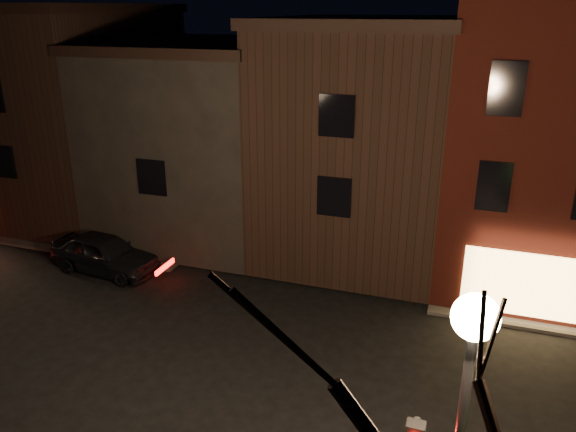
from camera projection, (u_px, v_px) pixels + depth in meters
name	position (u px, v px, depth m)	size (l,w,h in m)	color
ground	(233.00, 369.00, 16.28)	(120.00, 120.00, 0.00)	black
sidewalk_far_left	(93.00, 153.00, 40.09)	(30.00, 30.00, 0.12)	#2D2B28
corner_building	(537.00, 138.00, 20.34)	(6.50, 8.50, 10.50)	#3D100B
row_building_a	(365.00, 135.00, 23.43)	(7.30, 10.30, 9.40)	black
row_building_b	(210.00, 135.00, 25.82)	(7.80, 10.30, 8.40)	black
row_building_c	(77.00, 110.00, 27.78)	(7.30, 10.30, 9.90)	black
street_lamp_near	(465.00, 393.00, 7.26)	(0.60, 0.60, 6.48)	black
parked_car_a	(104.00, 253.00, 22.08)	(1.82, 4.52, 1.54)	black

